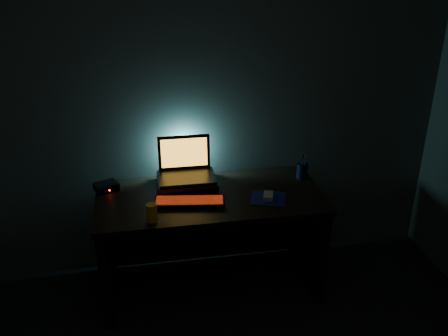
# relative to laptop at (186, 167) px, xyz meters

# --- Properties ---
(room) EXTENTS (3.50, 4.00, 2.50)m
(room) POSITION_rel_laptop_xyz_m (0.14, -1.83, 0.38)
(room) COLOR black
(room) RESTS_ON ground
(desk) EXTENTS (1.50, 0.70, 0.75)m
(desk) POSITION_rel_laptop_xyz_m (0.14, -0.16, -0.38)
(desk) COLOR black
(desk) RESTS_ON ground
(riser) EXTENTS (0.40, 0.30, 0.06)m
(riser) POSITION_rel_laptop_xyz_m (-0.00, -0.05, -0.09)
(riser) COLOR black
(riser) RESTS_ON desk
(laptop) EXTENTS (0.38, 0.29, 0.26)m
(laptop) POSITION_rel_laptop_xyz_m (0.00, 0.00, 0.00)
(laptop) COLOR black
(laptop) RESTS_ON riser
(keyboard) EXTENTS (0.47, 0.21, 0.03)m
(keyboard) POSITION_rel_laptop_xyz_m (-0.01, -0.30, -0.11)
(keyboard) COLOR black
(keyboard) RESTS_ON desk
(mousepad) EXTENTS (0.27, 0.26, 0.00)m
(mousepad) POSITION_rel_laptop_xyz_m (0.51, -0.32, -0.12)
(mousepad) COLOR navy
(mousepad) RESTS_ON desk
(mouse) EXTENTS (0.09, 0.11, 0.03)m
(mouse) POSITION_rel_laptop_xyz_m (0.51, -0.32, -0.10)
(mouse) COLOR #95959A
(mouse) RESTS_ON mousepad
(pen_cup) EXTENTS (0.10, 0.10, 0.11)m
(pen_cup) POSITION_rel_laptop_xyz_m (0.82, -0.07, -0.06)
(pen_cup) COLOR black
(pen_cup) RESTS_ON desk
(juice_glass) EXTENTS (0.08, 0.08, 0.11)m
(juice_glass) POSITION_rel_laptop_xyz_m (-0.25, -0.47, -0.06)
(juice_glass) COLOR #ECA30C
(juice_glass) RESTS_ON desk
(router) EXTENTS (0.18, 0.17, 0.05)m
(router) POSITION_rel_laptop_xyz_m (-0.54, -0.02, -0.10)
(router) COLOR black
(router) RESTS_ON desk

